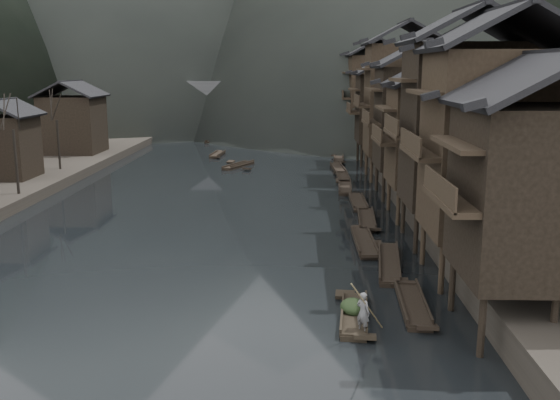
{
  "coord_description": "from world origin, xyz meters",
  "views": [
    {
      "loc": [
        7.02,
        -33.34,
        11.14
      ],
      "look_at": [
        5.79,
        7.28,
        2.5
      ],
      "focal_mm": 40.0,
      "sensor_mm": 36.0,
      "label": 1
    }
  ],
  "objects": [
    {
      "name": "water",
      "position": [
        0.0,
        0.0,
        0.0
      ],
      "size": [
        300.0,
        300.0,
        0.0
      ],
      "primitive_type": "plane",
      "color": "black",
      "rests_on": "ground"
    },
    {
      "name": "right_bank",
      "position": [
        35.0,
        40.0,
        0.9
      ],
      "size": [
        40.0,
        200.0,
        1.8
      ],
      "primitive_type": "cube",
      "color": "#2D2823",
      "rests_on": "ground"
    },
    {
      "name": "stilt_houses",
      "position": [
        17.28,
        19.84,
        8.76
      ],
      "size": [
        9.0,
        67.6,
        15.8
      ],
      "color": "black",
      "rests_on": "ground"
    },
    {
      "name": "moored_sampans",
      "position": [
        11.78,
        20.78,
        0.2
      ],
      "size": [
        2.68,
        60.37,
        0.47
      ],
      "color": "black",
      "rests_on": "water"
    },
    {
      "name": "midriver_boats",
      "position": [
        -0.98,
        54.03,
        0.2
      ],
      "size": [
        14.49,
        41.97,
        0.45
      ],
      "color": "black",
      "rests_on": "water"
    },
    {
      "name": "stone_bridge",
      "position": [
        -0.0,
        72.0,
        5.11
      ],
      "size": [
        40.0,
        6.0,
        9.0
      ],
      "color": "#4C4C4F",
      "rests_on": "ground"
    },
    {
      "name": "hero_sampan",
      "position": [
        9.58,
        -6.72,
        0.2
      ],
      "size": [
        1.64,
        5.58,
        0.44
      ],
      "color": "black",
      "rests_on": "water"
    },
    {
      "name": "cargo_heap",
      "position": [
        9.55,
        -6.46,
        0.81
      ],
      "size": [
        1.22,
        1.59,
        0.73
      ],
      "primitive_type": "ellipsoid",
      "color": "black",
      "rests_on": "hero_sampan"
    },
    {
      "name": "boatman",
      "position": [
        9.77,
        -8.64,
        1.33
      ],
      "size": [
        0.76,
        0.75,
        1.77
      ],
      "primitive_type": "imported",
      "rotation": [
        0.0,
        0.0,
        2.4
      ],
      "color": "slate",
      "rests_on": "hero_sampan"
    },
    {
      "name": "bamboo_pole",
      "position": [
        9.97,
        -8.64,
        3.62
      ],
      "size": [
        1.7,
        2.04,
        2.83
      ],
      "primitive_type": "cylinder",
      "rotation": [
        0.74,
        0.0,
        -0.69
      ],
      "color": "#8C7A51",
      "rests_on": "boatman"
    }
  ]
}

